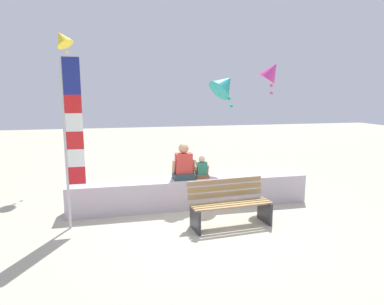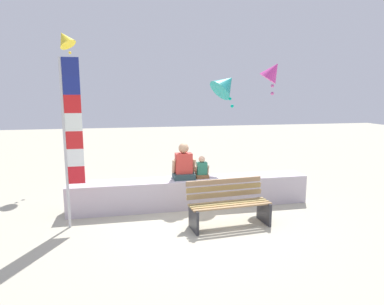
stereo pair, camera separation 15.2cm
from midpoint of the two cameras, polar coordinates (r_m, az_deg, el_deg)
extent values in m
plane|color=#B4AE97|center=(7.05, 0.99, -11.41)|extent=(40.00, 40.00, 0.00)
cube|color=#BCAFBA|center=(7.83, -0.72, -6.70)|extent=(5.44, 0.65, 0.65)
cube|color=#A37D53|center=(6.53, 6.57, -9.03)|extent=(1.59, 0.20, 0.03)
cube|color=#A8824B|center=(6.63, 6.16, -8.74)|extent=(1.59, 0.20, 0.03)
cube|color=#968249|center=(6.73, 5.77, -8.45)|extent=(1.59, 0.20, 0.03)
cube|color=#9D8051|center=(6.83, 5.39, -8.18)|extent=(1.59, 0.20, 0.03)
cube|color=#A28358|center=(6.88, 5.06, -6.97)|extent=(1.59, 0.18, 0.10)
cube|color=#A0824C|center=(6.87, 5.00, -5.88)|extent=(1.59, 0.18, 0.10)
cube|color=#9C7A5B|center=(6.85, 4.94, -4.79)|extent=(1.59, 0.18, 0.10)
cube|color=#2D2D33|center=(6.51, -0.14, -11.15)|extent=(0.09, 0.53, 0.45)
cube|color=#2D2D33|center=(7.07, 11.50, -9.63)|extent=(0.09, 0.53, 0.45)
cube|color=#294043|center=(7.71, -1.96, -3.95)|extent=(0.48, 0.39, 0.13)
cube|color=#D13C34|center=(7.65, -1.97, -1.81)|extent=(0.37, 0.24, 0.46)
cylinder|color=tan|center=(7.60, -3.63, -2.32)|extent=(0.08, 0.18, 0.33)
cylinder|color=tan|center=(7.69, -0.26, -2.16)|extent=(0.08, 0.18, 0.33)
sphere|color=tan|center=(7.59, -1.99, 0.73)|extent=(0.23, 0.23, 0.23)
cube|color=brown|center=(7.81, 1.08, -3.96)|extent=(0.30, 0.24, 0.08)
cube|color=#2D7A5F|center=(7.77, 1.09, -2.66)|extent=(0.23, 0.15, 0.28)
cylinder|color=#DCAA87|center=(7.73, 0.09, -2.98)|extent=(0.05, 0.11, 0.21)
cylinder|color=#DCAA87|center=(7.80, 2.12, -2.87)|extent=(0.05, 0.11, 0.21)
sphere|color=#DCAA87|center=(7.73, 1.09, -1.13)|extent=(0.14, 0.14, 0.14)
cylinder|color=#B7B7BC|center=(6.73, -21.10, 1.04)|extent=(0.05, 0.05, 3.21)
cube|color=red|center=(6.81, -19.33, -3.67)|extent=(0.30, 0.02, 0.34)
cube|color=white|center=(6.74, -19.49, -0.90)|extent=(0.30, 0.02, 0.34)
cube|color=red|center=(6.69, -19.65, 1.92)|extent=(0.30, 0.02, 0.34)
cube|color=white|center=(6.66, -19.82, 4.78)|extent=(0.30, 0.02, 0.34)
cube|color=red|center=(6.64, -19.99, 7.66)|extent=(0.30, 0.02, 0.34)
cube|color=navy|center=(6.64, -20.16, 10.54)|extent=(0.30, 0.02, 0.34)
cube|color=navy|center=(6.66, -20.33, 13.42)|extent=(0.30, 0.02, 0.34)
cone|color=teal|center=(8.77, 5.01, 11.36)|extent=(0.94, 0.83, 0.80)
sphere|color=#06A98A|center=(8.69, 5.37, 10.19)|extent=(0.08, 0.08, 0.08)
sphere|color=#06A98A|center=(8.60, 5.73, 8.99)|extent=(0.08, 0.08, 0.08)
sphere|color=#06A98A|center=(8.53, 6.10, 7.76)|extent=(0.08, 0.08, 0.08)
cone|color=yellow|center=(10.70, -21.41, 17.42)|extent=(0.77, 0.71, 0.59)
sphere|color=yellow|center=(10.75, -21.01, 16.44)|extent=(0.08, 0.08, 0.08)
sphere|color=yellow|center=(10.81, -20.62, 15.46)|extent=(0.08, 0.08, 0.08)
sphere|color=yellow|center=(10.87, -20.23, 14.49)|extent=(0.08, 0.08, 0.08)
cone|color=#DB3D9E|center=(8.80, 12.70, 13.17)|extent=(0.76, 0.68, 0.62)
sphere|color=#C7509C|center=(8.69, 12.69, 12.03)|extent=(0.08, 0.08, 0.08)
sphere|color=#C7509C|center=(8.58, 12.67, 10.86)|extent=(0.08, 0.08, 0.08)
sphere|color=#C7509C|center=(8.48, 12.66, 9.65)|extent=(0.08, 0.08, 0.08)
camera|label=1|loc=(0.08, -90.57, -0.10)|focal=31.76mm
camera|label=2|loc=(0.08, 89.43, 0.10)|focal=31.76mm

